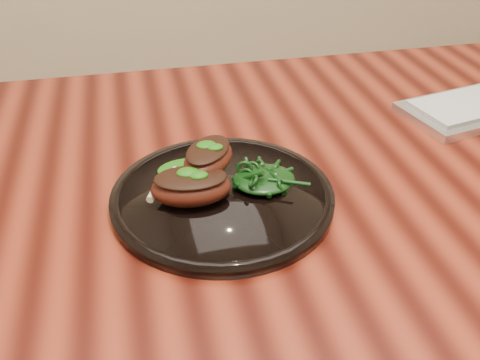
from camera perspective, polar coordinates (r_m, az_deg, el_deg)
name	(u,v)px	position (r m, az deg, el deg)	size (l,w,h in m)	color
desk	(313,202)	(0.86, 7.76, -2.29)	(1.60, 0.80, 0.75)	#340B06
plate	(222,196)	(0.70, -1.88, -1.77)	(0.29, 0.29, 0.02)	black
lamb_chop_front	(190,186)	(0.67, -5.31, -0.63)	(0.11, 0.08, 0.05)	#47170D
lamb_chop_back	(208,157)	(0.70, -3.44, 2.46)	(0.10, 0.11, 0.04)	#47170D
herb_smear	(188,168)	(0.75, -5.57, 1.24)	(0.09, 0.06, 0.01)	#0F4B08
greens_heap	(264,176)	(0.71, 2.59, 0.46)	(0.08, 0.08, 0.03)	black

